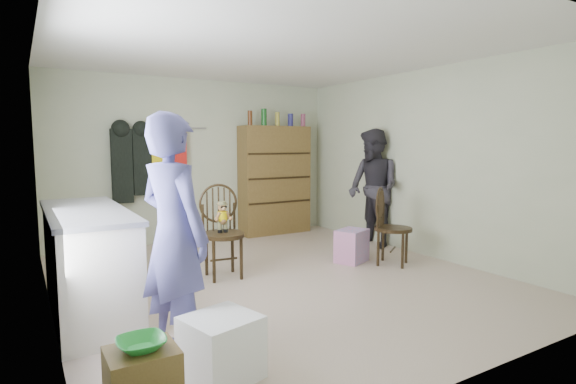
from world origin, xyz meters
TOP-DOWN VIEW (x-y plane):
  - ground_plane at (0.00, 0.00)m, footprint 5.00×5.00m
  - room_walls at (0.00, 0.53)m, footprint 5.00×5.00m
  - counter at (-1.95, 0.00)m, footprint 0.64×1.86m
  - bowl at (-1.96, -2.05)m, footprint 0.24×0.24m
  - plastic_tub at (-1.38, -1.67)m, footprint 0.52×0.51m
  - chair_front at (-0.49, 0.43)m, footprint 0.52×0.52m
  - chair_far at (1.50, -0.17)m, footprint 0.60×0.60m
  - striped_bag at (1.17, 0.15)m, footprint 0.49×0.44m
  - person_left at (-1.52, -1.20)m, footprint 0.61×0.73m
  - person_right at (2.00, 0.69)m, footprint 0.71×0.89m
  - dresser at (1.25, 2.30)m, footprint 1.20×0.39m
  - coat_rack at (-0.83, 2.38)m, footprint 1.42×0.12m

SIDE VIEW (x-z plane):
  - ground_plane at x=0.00m, z-range 0.00..0.00m
  - plastic_tub at x=-1.38m, z-range 0.00..0.41m
  - striped_bag at x=1.17m, z-range 0.00..0.42m
  - counter at x=-1.95m, z-range 0.00..0.94m
  - bowl at x=-1.96m, z-range 0.49..0.55m
  - chair_far at x=1.50m, z-range 0.04..1.01m
  - chair_front at x=-0.49m, z-range 0.06..1.12m
  - person_left at x=-1.52m, z-range 0.00..1.73m
  - person_right at x=2.00m, z-range 0.00..1.73m
  - dresser at x=1.25m, z-range -0.13..1.94m
  - coat_rack at x=-0.83m, z-range 0.70..1.80m
  - room_walls at x=0.00m, z-range -0.92..4.08m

